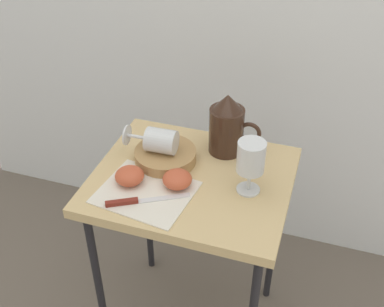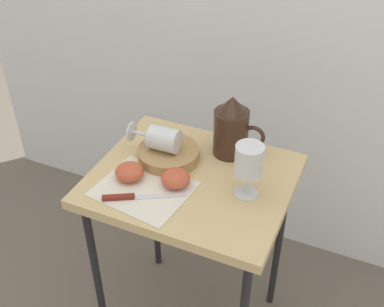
# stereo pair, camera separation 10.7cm
# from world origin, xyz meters

# --- Properties ---
(table) EXTENTS (0.55, 0.47, 0.67)m
(table) POSITION_xyz_m (0.00, 0.00, 0.60)
(table) COLOR tan
(table) RESTS_ON ground_plane
(linen_napkin) EXTENTS (0.27, 0.24, 0.00)m
(linen_napkin) POSITION_xyz_m (-0.10, -0.10, 0.67)
(linen_napkin) COLOR silver
(linen_napkin) RESTS_ON table
(basket_tray) EXTENTS (0.18, 0.18, 0.03)m
(basket_tray) POSITION_xyz_m (-0.10, 0.05, 0.69)
(basket_tray) COLOR #AD8451
(basket_tray) RESTS_ON table
(pitcher) EXTENTS (0.15, 0.10, 0.19)m
(pitcher) POSITION_xyz_m (0.06, 0.15, 0.75)
(pitcher) COLOR #382319
(pitcher) RESTS_ON table
(wine_glass_upright) EXTENTS (0.07, 0.07, 0.16)m
(wine_glass_upright) POSITION_xyz_m (0.16, -0.01, 0.77)
(wine_glass_upright) COLOR silver
(wine_glass_upright) RESTS_ON table
(wine_glass_tipped_near) EXTENTS (0.15, 0.07, 0.07)m
(wine_glass_tipped_near) POSITION_xyz_m (-0.11, 0.04, 0.74)
(wine_glass_tipped_near) COLOR silver
(wine_glass_tipped_near) RESTS_ON basket_tray
(apple_half_left) EXTENTS (0.08, 0.08, 0.04)m
(apple_half_left) POSITION_xyz_m (-0.15, -0.08, 0.70)
(apple_half_left) COLOR #C15133
(apple_half_left) RESTS_ON linen_napkin
(apple_half_right) EXTENTS (0.08, 0.08, 0.04)m
(apple_half_right) POSITION_xyz_m (-0.02, -0.05, 0.70)
(apple_half_right) COLOR #C15133
(apple_half_right) RESTS_ON linen_napkin
(knife) EXTENTS (0.20, 0.12, 0.01)m
(knife) POSITION_xyz_m (-0.11, -0.15, 0.68)
(knife) COLOR silver
(knife) RESTS_ON linen_napkin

